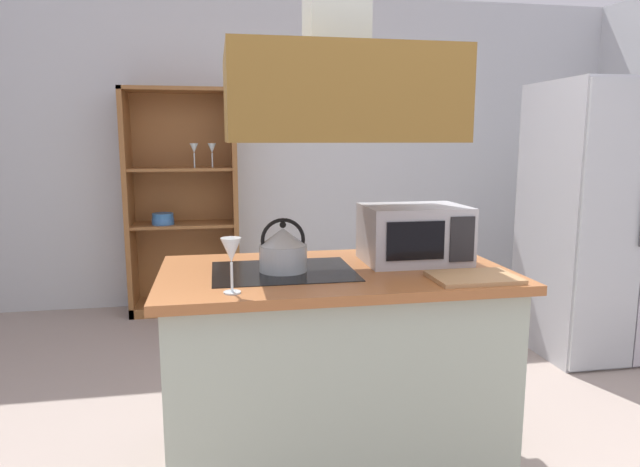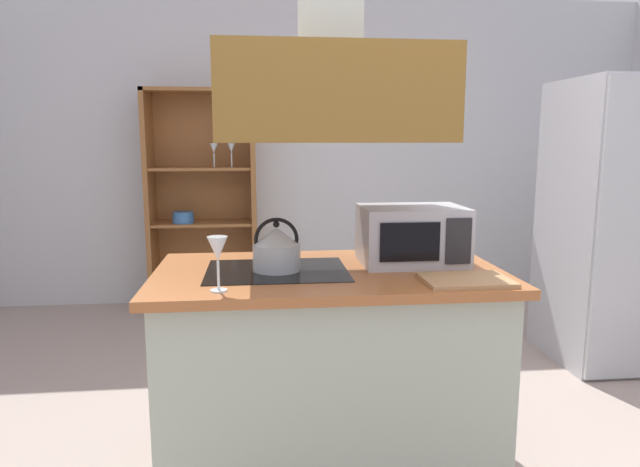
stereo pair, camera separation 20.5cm
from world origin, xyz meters
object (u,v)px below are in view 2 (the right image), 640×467
at_px(refrigerator, 627,223).
at_px(microwave, 412,235).
at_px(kettle, 277,249).
at_px(dish_cabinet, 203,213).
at_px(wine_glass_on_counter, 218,251).
at_px(cutting_board, 466,280).

bearing_deg(refrigerator, microwave, -151.08).
distance_m(refrigerator, kettle, 2.54).
bearing_deg(dish_cabinet, refrigerator, -27.68).
xyz_separation_m(refrigerator, kettle, (-2.32, -1.03, 0.08)).
xyz_separation_m(refrigerator, wine_glass_on_counter, (-2.54, -1.33, 0.14)).
height_order(refrigerator, kettle, refrigerator).
relative_size(refrigerator, kettle, 8.06).
bearing_deg(refrigerator, dish_cabinet, 152.32).
distance_m(cutting_board, microwave, 0.40).
bearing_deg(wine_glass_on_counter, microwave, 25.02).
bearing_deg(dish_cabinet, cutting_board, -65.35).
distance_m(kettle, wine_glass_on_counter, 0.38).
bearing_deg(refrigerator, cutting_board, -140.45).
height_order(refrigerator, wine_glass_on_counter, refrigerator).
relative_size(cutting_board, wine_glass_on_counter, 1.65).
xyz_separation_m(dish_cabinet, microwave, (1.17, -2.45, 0.20)).
height_order(kettle, wine_glass_on_counter, kettle).
height_order(cutting_board, microwave, microwave).
bearing_deg(refrigerator, wine_glass_on_counter, -152.34).
bearing_deg(dish_cabinet, kettle, -77.64).
relative_size(refrigerator, dish_cabinet, 0.98).
height_order(dish_cabinet, cutting_board, dish_cabinet).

